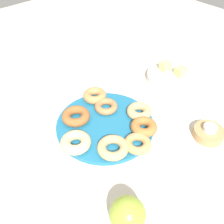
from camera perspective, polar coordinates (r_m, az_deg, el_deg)
The scene contains 16 objects.
ground_plane at distance 0.84m, azimuth -1.51°, elevation -3.11°, with size 2.40×2.40×0.00m, color beige.
donut_plate at distance 0.84m, azimuth -1.52°, elevation -2.79°, with size 0.31×0.31×0.01m, color #1E6B93.
donut_0 at distance 0.81m, azimuth 7.00°, elevation -3.24°, with size 0.08×0.08×0.03m, color #AD6B33.
donut_1 at distance 0.86m, azimuth 5.98°, elevation 0.16°, with size 0.08×0.08×0.03m, color tan.
donut_2 at distance 0.88m, azimuth -1.31°, elevation 1.22°, with size 0.08×0.08×0.02m, color #B27547.
donut_3 at distance 0.75m, azimuth 0.19°, elevation -7.83°, with size 0.09×0.09×0.03m, color tan.
donut_4 at distance 0.84m, azimuth -7.93°, elevation -0.89°, with size 0.09×0.09×0.03m, color #995B2D.
donut_5 at distance 0.77m, azimuth -7.98°, elevation -6.61°, with size 0.09×0.09×0.03m, color #EABC84.
donut_6 at distance 0.76m, azimuth 5.64°, elevation -6.91°, with size 0.08×0.08×0.02m, color tan.
donut_7 at distance 0.92m, azimuth -3.83°, elevation 3.63°, with size 0.08×0.08×0.03m, color #C6844C.
candle_holder at distance 0.86m, azimuth 20.44°, elevation -4.37°, with size 0.09×0.09×0.03m, color tan.
tealight at distance 0.84m, azimuth 20.78°, elevation -3.37°, with size 0.04×0.04×0.01m, color silver.
fruit_bowl at distance 1.06m, azimuth 12.75°, elevation 7.56°, with size 0.18×0.18×0.03m, color silver.
melon_chunk_left at distance 1.05m, azimuth 11.64°, elevation 9.83°, with size 0.04×0.04×0.04m, color #DBD67A.
melon_chunk_right at distance 1.04m, azimuth 14.90°, elevation 8.57°, with size 0.04×0.04×0.04m, color #DBD67A.
apple at distance 0.62m, azimuth 3.40°, elevation -21.48°, with size 0.08×0.08×0.08m, color #93AD38.
Camera 1 is at (0.45, -0.38, 0.60)m, focal length 41.57 mm.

